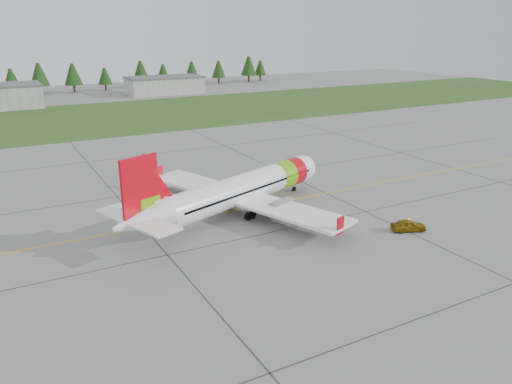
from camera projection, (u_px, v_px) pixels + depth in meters
ground at (296, 227)px, 55.75m from camera, size 320.00×320.00×0.00m
aircraft at (240, 190)px, 59.41m from camera, size 30.56×29.03×9.63m
follow_me_car at (410, 215)px, 54.11m from camera, size 1.75×1.89×3.78m
grass_strip at (116, 116)px, 124.00m from camera, size 320.00×50.00×0.03m
taxi_guideline at (261, 205)px, 62.41m from camera, size 120.00×0.25×0.02m
hangar_east at (165, 86)px, 164.52m from camera, size 24.00×12.00×5.20m
treeline at (74, 77)px, 169.03m from camera, size 160.00×8.00×10.00m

